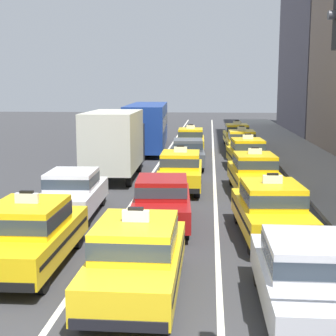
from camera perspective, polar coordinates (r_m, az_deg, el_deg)
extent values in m
cube|color=silver|center=(28.22, -1.20, 0.33)|extent=(0.14, 80.00, 0.01)
cube|color=silver|center=(28.07, 5.31, 0.24)|extent=(0.14, 80.00, 0.01)
cube|color=#5B5660|center=(52.21, 17.53, 16.19)|extent=(6.00, 17.86, 22.08)
cylinder|color=black|center=(14.46, -16.22, -7.48)|extent=(0.25, 0.64, 0.64)
cylinder|color=black|center=(14.02, -10.50, -7.78)|extent=(0.25, 0.64, 0.64)
cylinder|color=black|center=(11.26, -14.45, -12.27)|extent=(0.25, 0.64, 0.64)
cube|color=yellow|center=(12.74, -15.52, -8.09)|extent=(1.87, 4.53, 0.70)
cube|color=black|center=(12.72, -15.53, -7.87)|extent=(1.88, 4.17, 0.10)
cube|color=yellow|center=(12.42, -15.88, -5.34)|extent=(1.63, 2.12, 0.64)
cube|color=#2D3842|center=(12.42, -15.88, -5.34)|extent=(1.65, 2.15, 0.35)
cube|color=white|center=(12.32, -15.97, -3.35)|extent=(0.56, 0.13, 0.24)
cube|color=black|center=(12.29, -16.01, -2.67)|extent=(0.32, 0.11, 0.06)
cube|color=black|center=(14.82, -12.64, -6.52)|extent=(1.71, 0.17, 0.20)
cylinder|color=black|center=(19.03, -12.01, -3.30)|extent=(0.27, 0.65, 0.64)
cylinder|color=black|center=(18.73, -7.72, -3.38)|extent=(0.27, 0.65, 0.64)
cylinder|color=black|center=(16.37, -14.44, -5.44)|extent=(0.27, 0.65, 0.64)
cylinder|color=black|center=(16.02, -9.46, -5.59)|extent=(0.27, 0.65, 0.64)
cube|color=silver|center=(17.44, -10.88, -3.29)|extent=(1.96, 4.38, 0.66)
cube|color=silver|center=(17.22, -11.02, -1.32)|extent=(1.65, 1.97, 0.60)
cube|color=#2D3842|center=(17.22, -11.02, -1.32)|extent=(1.67, 1.99, 0.33)
cylinder|color=black|center=(26.29, -7.49, 0.28)|extent=(0.26, 0.65, 0.64)
cylinder|color=black|center=(26.00, -3.37, 0.25)|extent=(0.26, 0.65, 0.64)
cylinder|color=black|center=(22.52, -9.31, -1.27)|extent=(0.26, 0.65, 0.64)
cylinder|color=black|center=(22.19, -4.51, -1.33)|extent=(0.26, 0.65, 0.64)
cube|color=black|center=(26.95, -5.17, 2.80)|extent=(2.16, 2.26, 2.10)
cube|color=#2D3842|center=(27.97, -4.86, 3.66)|extent=(1.93, 0.12, 0.76)
cube|color=beige|center=(23.69, -6.32, 3.23)|extent=(2.45, 5.27, 2.70)
cylinder|color=black|center=(38.90, -3.49, 3.26)|extent=(0.28, 0.65, 0.64)
cylinder|color=black|center=(38.78, -0.54, 3.26)|extent=(0.28, 0.65, 0.64)
cylinder|color=black|center=(32.25, -4.50, 2.00)|extent=(0.28, 0.65, 0.64)
cylinder|color=black|center=(32.11, -0.94, 1.99)|extent=(0.28, 0.65, 0.64)
cube|color=navy|center=(35.36, -2.35, 5.02)|extent=(3.18, 11.33, 2.90)
cube|color=#2D3842|center=(35.34, -2.36, 5.43)|extent=(3.17, 10.89, 0.84)
cube|color=black|center=(40.83, -1.86, 7.28)|extent=(2.13, 0.21, 0.36)
cylinder|color=black|center=(12.39, -5.91, -9.98)|extent=(0.24, 0.64, 0.64)
cylinder|color=black|center=(12.21, 1.02, -10.23)|extent=(0.24, 0.64, 0.64)
cylinder|color=black|center=(9.63, -9.44, -15.93)|extent=(0.24, 0.64, 0.64)
cylinder|color=black|center=(9.39, -0.30, -16.46)|extent=(0.24, 0.64, 0.64)
cube|color=yellow|center=(10.74, -3.55, -11.06)|extent=(1.80, 4.50, 0.70)
cube|color=black|center=(10.72, -3.55, -10.81)|extent=(1.82, 4.14, 0.10)
cube|color=yellow|center=(10.38, -3.71, -7.88)|extent=(1.60, 2.10, 0.64)
cube|color=#2D3842|center=(10.38, -3.71, -7.88)|extent=(1.62, 2.12, 0.35)
cube|color=white|center=(10.26, -3.73, -5.53)|extent=(0.56, 0.12, 0.24)
cube|color=black|center=(10.22, -3.74, -4.72)|extent=(0.32, 0.11, 0.06)
cube|color=black|center=(12.89, -2.09, -8.71)|extent=(1.71, 0.14, 0.20)
cube|color=black|center=(8.84, -5.72, -17.53)|extent=(1.71, 0.14, 0.20)
cylinder|color=black|center=(17.36, -2.92, -4.31)|extent=(0.28, 0.65, 0.64)
cylinder|color=black|center=(17.32, 1.86, -4.34)|extent=(0.28, 0.65, 0.64)
cylinder|color=black|center=(14.63, -3.71, -6.92)|extent=(0.28, 0.65, 0.64)
cylinder|color=black|center=(14.58, 1.99, -6.97)|extent=(0.28, 0.65, 0.64)
cube|color=maroon|center=(15.87, -0.69, -4.38)|extent=(2.03, 4.40, 0.66)
cube|color=maroon|center=(15.64, -0.70, -2.22)|extent=(1.68, 2.00, 0.60)
cube|color=#2D3842|center=(15.64, -0.70, -2.22)|extent=(1.70, 2.02, 0.33)
cylinder|color=black|center=(22.99, -0.20, -0.93)|extent=(0.25, 0.64, 0.64)
cylinder|color=black|center=(22.93, 3.48, -0.97)|extent=(0.25, 0.64, 0.64)
cylinder|color=black|center=(20.00, -0.87, -2.48)|extent=(0.25, 0.64, 0.64)
cylinder|color=black|center=(19.93, 3.37, -2.54)|extent=(0.25, 0.64, 0.64)
cube|color=yellow|center=(21.38, 1.46, -0.76)|extent=(1.86, 4.52, 0.70)
cube|color=black|center=(21.38, 1.46, -0.62)|extent=(1.87, 4.16, 0.10)
cube|color=yellow|center=(21.13, 1.45, 0.96)|extent=(1.63, 2.12, 0.64)
cube|color=#2D3842|center=(21.13, 1.45, 0.96)|extent=(1.65, 2.14, 0.35)
cube|color=white|center=(21.07, 1.45, 2.15)|extent=(0.56, 0.13, 0.24)
cube|color=black|center=(21.05, 1.45, 2.55)|extent=(0.32, 0.11, 0.06)
cube|color=black|center=(23.60, 1.71, -0.42)|extent=(1.71, 0.16, 0.20)
cube|color=black|center=(19.26, 1.15, -2.63)|extent=(1.71, 0.16, 0.20)
cylinder|color=black|center=(28.83, 0.86, 1.16)|extent=(0.27, 0.65, 0.64)
cylinder|color=black|center=(28.83, 3.73, 1.14)|extent=(0.27, 0.65, 0.64)
cylinder|color=black|center=(26.02, 0.74, 0.27)|extent=(0.27, 0.65, 0.64)
cylinder|color=black|center=(26.03, 3.92, 0.25)|extent=(0.27, 0.65, 0.64)
cube|color=#4C5156|center=(27.37, 2.31, 1.41)|extent=(1.98, 4.38, 0.66)
cube|color=#4C5156|center=(27.19, 2.32, 2.70)|extent=(1.65, 1.98, 0.60)
cube|color=#2D3842|center=(27.19, 2.32, 2.70)|extent=(1.68, 2.00, 0.33)
cylinder|color=black|center=(35.09, 1.46, 2.62)|extent=(0.25, 0.64, 0.64)
cylinder|color=black|center=(35.06, 3.88, 2.59)|extent=(0.25, 0.64, 0.64)
cylinder|color=black|center=(32.06, 1.24, 1.98)|extent=(0.25, 0.64, 0.64)
cylinder|color=black|center=(32.03, 3.88, 1.95)|extent=(0.25, 0.64, 0.64)
cube|color=yellow|center=(33.51, 2.62, 2.89)|extent=(1.89, 4.53, 0.70)
cube|color=black|center=(33.51, 2.62, 2.98)|extent=(1.90, 4.17, 0.10)
cube|color=yellow|center=(33.29, 2.63, 4.01)|extent=(1.64, 2.13, 0.64)
cube|color=#2D3842|center=(33.29, 2.63, 4.01)|extent=(1.66, 2.15, 0.35)
cube|color=white|center=(33.26, 2.63, 4.77)|extent=(0.56, 0.13, 0.24)
cube|color=black|center=(33.24, 2.63, 5.02)|extent=(0.32, 0.12, 0.06)
cube|color=black|center=(35.73, 2.69, 2.89)|extent=(1.71, 0.17, 0.20)
cube|color=black|center=(31.35, 2.54, 1.99)|extent=(1.71, 0.17, 0.20)
cylinder|color=black|center=(11.48, 10.57, -11.69)|extent=(0.24, 0.64, 0.64)
cylinder|color=black|center=(11.73, 17.74, -11.54)|extent=(0.24, 0.64, 0.64)
cylinder|color=black|center=(8.91, 12.56, -18.21)|extent=(0.24, 0.64, 0.64)
cube|color=silver|center=(10.16, 15.63, -12.72)|extent=(1.79, 4.31, 0.66)
cube|color=silver|center=(9.86, 15.90, -9.54)|extent=(1.57, 1.91, 0.60)
cube|color=#2D3842|center=(9.86, 15.90, -9.54)|extent=(1.59, 1.93, 0.33)
cylinder|color=black|center=(16.38, 8.13, -5.23)|extent=(0.28, 0.66, 0.64)
cylinder|color=black|center=(16.63, 13.20, -5.16)|extent=(0.28, 0.66, 0.64)
cylinder|color=black|center=(13.47, 9.76, -8.49)|extent=(0.28, 0.66, 0.64)
cylinder|color=black|center=(13.77, 15.91, -8.31)|extent=(0.28, 0.66, 0.64)
cube|color=yellow|center=(14.94, 11.71, -5.36)|extent=(2.11, 4.61, 0.70)
cube|color=black|center=(14.93, 11.72, -5.18)|extent=(2.10, 4.26, 0.10)
cube|color=yellow|center=(14.65, 11.91, -2.97)|extent=(1.74, 2.21, 0.64)
cube|color=#2D3842|center=(14.65, 11.91, -2.97)|extent=(1.76, 2.23, 0.35)
cube|color=white|center=(14.56, 11.97, -1.28)|extent=(0.57, 0.16, 0.24)
cube|color=black|center=(14.53, 11.99, -0.70)|extent=(0.33, 0.13, 0.06)
cube|color=black|center=(17.11, 10.31, -4.31)|extent=(1.72, 0.26, 0.20)
cube|color=black|center=(12.94, 13.51, -8.89)|extent=(1.72, 0.26, 0.20)
cylinder|color=black|center=(22.61, 7.42, -1.18)|extent=(0.28, 0.65, 0.64)
cylinder|color=black|center=(22.82, 11.11, -1.18)|extent=(0.28, 0.65, 0.64)
cylinder|color=black|center=(19.63, 8.34, -2.80)|extent=(0.28, 0.65, 0.64)
cylinder|color=black|center=(19.87, 12.58, -2.79)|extent=(0.28, 0.65, 0.64)
cube|color=yellow|center=(21.15, 9.86, -1.00)|extent=(2.07, 4.60, 0.70)
cube|color=black|center=(21.14, 9.86, -0.87)|extent=(2.07, 4.24, 0.10)
cube|color=yellow|center=(20.90, 9.97, 0.73)|extent=(1.72, 2.19, 0.64)
cube|color=#2D3842|center=(20.90, 9.97, 0.73)|extent=(1.74, 2.21, 0.35)
cube|color=white|center=(20.84, 10.00, 1.93)|extent=(0.57, 0.15, 0.24)
cube|color=black|center=(20.82, 10.01, 2.34)|extent=(0.33, 0.13, 0.06)
cube|color=black|center=(23.35, 9.06, -0.64)|extent=(1.72, 0.24, 0.20)
cube|color=black|center=(19.06, 10.80, -2.93)|extent=(1.72, 0.24, 0.20)
cylinder|color=black|center=(28.55, 7.18, 1.00)|extent=(0.28, 0.65, 0.64)
cylinder|color=black|center=(28.75, 10.11, 0.99)|extent=(0.28, 0.65, 0.64)
cylinder|color=black|center=(25.54, 7.92, 0.01)|extent=(0.28, 0.65, 0.64)
cylinder|color=black|center=(25.77, 11.18, 0.01)|extent=(0.28, 0.65, 0.64)
cube|color=yellow|center=(27.09, 9.10, 1.26)|extent=(2.10, 4.61, 0.70)
cube|color=black|center=(27.08, 9.10, 1.37)|extent=(2.10, 4.25, 0.10)
cube|color=yellow|center=(26.86, 9.18, 2.63)|extent=(1.74, 2.20, 0.64)
cube|color=#2D3842|center=(26.86, 9.18, 2.63)|extent=(1.76, 2.23, 0.35)
cube|color=white|center=(26.81, 9.20, 3.57)|extent=(0.57, 0.16, 0.24)
cube|color=black|center=(26.80, 9.21, 3.89)|extent=(0.33, 0.13, 0.06)
cube|color=black|center=(29.29, 8.48, 1.38)|extent=(1.72, 0.26, 0.20)
cube|color=black|center=(24.97, 9.79, -0.02)|extent=(1.72, 0.26, 0.20)
cylinder|color=black|center=(33.87, 6.98, 2.31)|extent=(0.25, 0.64, 0.64)
cylinder|color=black|center=(33.98, 9.47, 2.27)|extent=(0.25, 0.64, 0.64)
cylinder|color=black|center=(30.84, 7.27, 1.62)|extent=(0.25, 0.64, 0.64)
cylinder|color=black|center=(30.96, 10.00, 1.58)|extent=(0.25, 0.64, 0.64)
cube|color=yellow|center=(32.36, 8.44, 2.57)|extent=(1.87, 4.53, 0.70)
cube|color=black|center=(32.35, 8.44, 2.66)|extent=(1.88, 4.17, 0.10)
cube|color=yellow|center=(32.14, 8.48, 3.73)|extent=(1.63, 2.12, 0.64)
cube|color=#2D3842|center=(32.14, 8.48, 3.73)|extent=(1.65, 2.14, 0.35)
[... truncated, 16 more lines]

